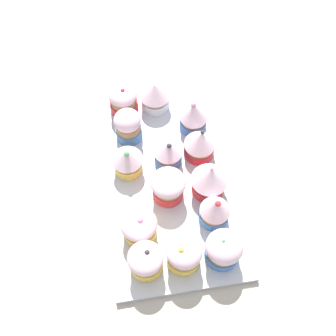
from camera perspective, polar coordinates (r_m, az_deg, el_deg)
ground_plane at (r=84.15cm, az=0.00°, el=-1.86°), size 180.00×180.00×3.00cm
baking_tray at (r=82.28cm, az=0.00°, el=-1.20°), size 44.86×24.76×1.20cm
cupcake_0 at (r=88.06cm, az=-6.10°, el=9.23°), size 5.97×5.97×6.87cm
cupcake_1 at (r=83.63cm, az=-5.45°, el=5.77°), size 5.36×5.36×7.44cm
cupcake_2 at (r=79.69cm, az=-5.55°, el=1.14°), size 6.04×6.04×7.10cm
cupcake_3 at (r=74.35cm, az=-3.93°, el=-7.93°), size 6.49×6.49×6.22cm
cupcake_4 at (r=72.01cm, az=-3.04°, el=-12.45°), size 6.08×6.08×6.78cm
cupcake_5 at (r=88.02cm, az=-2.05°, el=9.83°), size 6.41×6.41×6.80cm
cupcake_6 at (r=80.45cm, az=0.02°, el=2.16°), size 5.63×5.63×6.78cm
cupcake_7 at (r=76.90cm, az=0.01°, el=-2.48°), size 6.48×6.48×6.44cm
cupcake_8 at (r=72.17cm, az=1.97°, el=-11.71°), size 6.06×6.06×7.02cm
cupcake_9 at (r=84.75cm, az=3.50°, el=7.02°), size 5.60×5.60×7.59cm
cupcake_10 at (r=81.52cm, az=4.32°, el=3.32°), size 6.12×6.12×7.10cm
cupcake_11 at (r=77.16cm, az=5.66°, el=-1.53°), size 6.89×6.89×7.89cm
cupcake_12 at (r=75.00cm, az=6.40°, el=-5.67°), size 5.49×5.49×7.84cm
cupcake_13 at (r=72.87cm, az=7.54°, el=-10.86°), size 6.39×6.39×7.24cm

